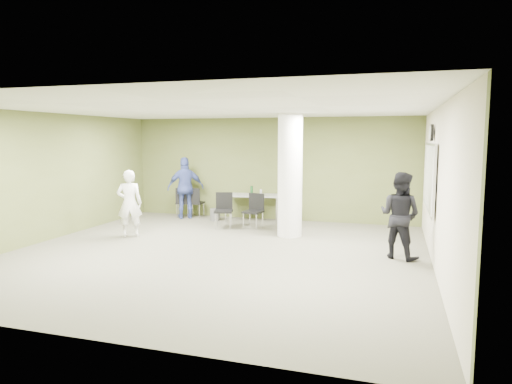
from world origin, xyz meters
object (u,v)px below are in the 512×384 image
(folding_table, at_px, (253,196))
(man_black, at_px, (400,215))
(chair_back_left, at_px, (183,200))
(woman_white, at_px, (129,203))
(man_blue, at_px, (186,188))

(folding_table, xyz_separation_m, man_black, (3.78, -2.85, 0.14))
(folding_table, height_order, chair_back_left, folding_table)
(chair_back_left, height_order, man_black, man_black)
(chair_back_left, bearing_deg, woman_white, 67.73)
(man_black, bearing_deg, woman_white, 24.28)
(chair_back_left, xyz_separation_m, woman_white, (-0.08, -2.60, 0.26))
(woman_white, distance_m, man_black, 5.91)
(woman_white, height_order, man_blue, man_blue)
(man_black, bearing_deg, man_blue, 0.83)
(folding_table, distance_m, chair_back_left, 2.05)
(folding_table, bearing_deg, man_blue, 177.61)
(man_black, relative_size, man_blue, 0.95)
(man_black, height_order, man_blue, man_blue)
(folding_table, xyz_separation_m, chair_back_left, (-2.04, -0.04, -0.18))
(woman_white, bearing_deg, chair_back_left, -118.43)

